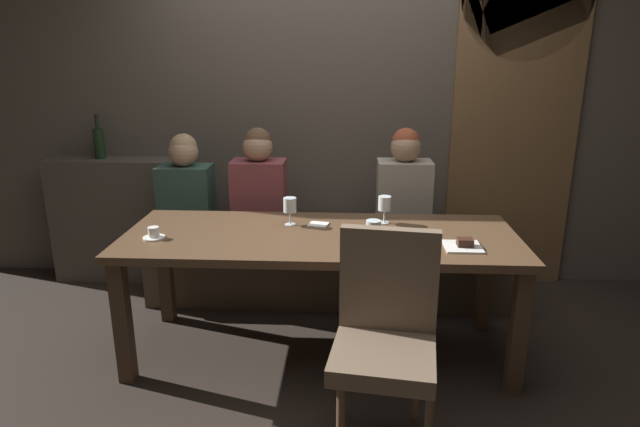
{
  "coord_description": "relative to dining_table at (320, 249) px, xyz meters",
  "views": [
    {
      "loc": [
        0.15,
        -2.88,
        1.72
      ],
      "look_at": [
        -0.0,
        0.07,
        0.84
      ],
      "focal_mm": 30.5,
      "sensor_mm": 36.0,
      "label": 1
    }
  ],
  "objects": [
    {
      "name": "arched_door",
      "position": [
        1.35,
        1.15,
        0.71
      ],
      "size": [
        0.9,
        0.05,
        2.55
      ],
      "color": "brown",
      "rests_on": "ground"
    },
    {
      "name": "dining_table",
      "position": [
        0.0,
        0.0,
        0.0
      ],
      "size": [
        2.2,
        0.84,
        0.74
      ],
      "color": "#493422",
      "rests_on": "ground"
    },
    {
      "name": "back_counter",
      "position": [
        -1.55,
        1.04,
        -0.18
      ],
      "size": [
        1.1,
        0.28,
        0.95
      ],
      "primitive_type": "cube",
      "color": "#494138",
      "rests_on": "ground"
    },
    {
      "name": "diner_bearded",
      "position": [
        -0.45,
        0.68,
        0.17
      ],
      "size": [
        0.36,
        0.24,
        0.79
      ],
      "color": "brown",
      "rests_on": "banquette_bench"
    },
    {
      "name": "diner_redhead",
      "position": [
        -0.97,
        0.71,
        0.15
      ],
      "size": [
        0.36,
        0.24,
        0.74
      ],
      "color": "#2D473D",
      "rests_on": "banquette_bench"
    },
    {
      "name": "diner_far_end",
      "position": [
        0.53,
        0.7,
        0.17
      ],
      "size": [
        0.36,
        0.24,
        0.79
      ],
      "color": "#9E9384",
      "rests_on": "banquette_bench"
    },
    {
      "name": "back_wall_tiled",
      "position": [
        0.0,
        1.22,
        0.85
      ],
      "size": [
        6.0,
        0.12,
        3.0
      ],
      "primitive_type": "cube",
      "color": "brown",
      "rests_on": "ground"
    },
    {
      "name": "wine_glass_far_right",
      "position": [
        0.37,
        0.22,
        0.2
      ],
      "size": [
        0.08,
        0.08,
        0.16
      ],
      "color": "silver",
      "rests_on": "dining_table"
    },
    {
      "name": "ground",
      "position": [
        0.0,
        0.0,
        -0.65
      ],
      "size": [
        9.0,
        9.0,
        0.0
      ],
      "primitive_type": "plane",
      "color": "black"
    },
    {
      "name": "dessert_plate",
      "position": [
        0.76,
        -0.18,
        0.1
      ],
      "size": [
        0.19,
        0.19,
        0.05
      ],
      "color": "white",
      "rests_on": "dining_table"
    },
    {
      "name": "wine_glass_end_right",
      "position": [
        0.28,
        -0.26,
        0.2
      ],
      "size": [
        0.08,
        0.08,
        0.16
      ],
      "color": "silver",
      "rests_on": "dining_table"
    },
    {
      "name": "espresso_cup",
      "position": [
        -0.91,
        -0.12,
        0.11
      ],
      "size": [
        0.12,
        0.12,
        0.06
      ],
      "color": "white",
      "rests_on": "dining_table"
    },
    {
      "name": "wine_bottle_dark_red",
      "position": [
        -1.7,
        1.05,
        0.42
      ],
      "size": [
        0.08,
        0.08,
        0.33
      ],
      "color": "black",
      "rests_on": "back_counter"
    },
    {
      "name": "wine_glass_far_left",
      "position": [
        -0.19,
        0.16,
        0.2
      ],
      "size": [
        0.08,
        0.08,
        0.16
      ],
      "color": "silver",
      "rests_on": "dining_table"
    },
    {
      "name": "banquette_bench",
      "position": [
        0.0,
        0.7,
        -0.42
      ],
      "size": [
        2.5,
        0.44,
        0.45
      ],
      "color": "#4A3C2E",
      "rests_on": "ground"
    },
    {
      "name": "folded_napkin",
      "position": [
        -0.02,
        0.16,
        0.09
      ],
      "size": [
        0.13,
        0.12,
        0.01
      ],
      "primitive_type": "cube",
      "rotation": [
        0.0,
        0.0,
        -0.22
      ],
      "color": "silver",
      "rests_on": "dining_table"
    },
    {
      "name": "chair_near_side",
      "position": [
        0.33,
        -0.72,
        -0.09
      ],
      "size": [
        0.5,
        0.5,
        0.98
      ],
      "color": "brown",
      "rests_on": "ground"
    }
  ]
}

